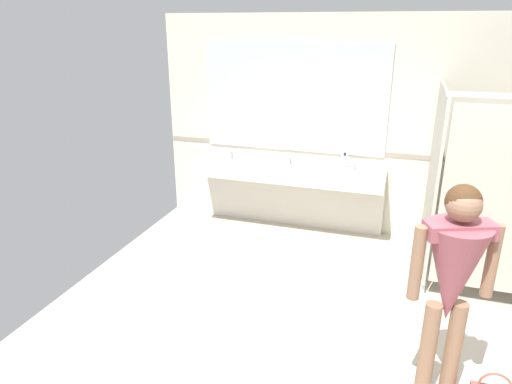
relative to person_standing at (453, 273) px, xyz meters
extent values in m
cube|color=beige|center=(-0.36, 2.88, 0.31)|extent=(6.26, 0.12, 2.69)
cube|color=#9E937F|center=(-0.36, 2.82, 0.02)|extent=(6.26, 0.01, 0.06)
cube|color=silver|center=(-1.76, 2.51, -0.24)|extent=(2.42, 0.57, 0.14)
cube|color=silver|center=(-1.76, 2.76, -0.67)|extent=(2.42, 0.08, 0.72)
cube|color=#ADADA8|center=(-2.56, 2.48, -0.22)|extent=(0.42, 0.32, 0.11)
cylinder|color=silver|center=(-2.56, 2.71, -0.11)|extent=(0.04, 0.04, 0.11)
cylinder|color=silver|center=(-2.56, 2.65, -0.07)|extent=(0.03, 0.11, 0.03)
sphere|color=silver|center=(-2.49, 2.72, -0.14)|extent=(0.04, 0.04, 0.04)
cube|color=#ADADA8|center=(-1.76, 2.48, -0.22)|extent=(0.42, 0.32, 0.11)
cylinder|color=silver|center=(-1.76, 2.71, -0.11)|extent=(0.04, 0.04, 0.11)
cylinder|color=silver|center=(-1.76, 2.65, -0.07)|extent=(0.03, 0.11, 0.03)
sphere|color=silver|center=(-1.69, 2.72, -0.14)|extent=(0.04, 0.04, 0.04)
cube|color=#ADADA8|center=(-0.95, 2.48, -0.22)|extent=(0.42, 0.32, 0.11)
cylinder|color=silver|center=(-0.95, 2.71, -0.11)|extent=(0.04, 0.04, 0.11)
cylinder|color=silver|center=(-0.95, 2.65, -0.07)|extent=(0.03, 0.11, 0.03)
sphere|color=silver|center=(-0.88, 2.72, -0.14)|extent=(0.04, 0.04, 0.04)
cube|color=silver|center=(-1.76, 2.81, 0.65)|extent=(2.32, 0.02, 1.33)
cube|color=#B2AD9E|center=(-0.06, 2.11, 0.01)|extent=(0.03, 1.39, 1.85)
cylinder|color=silver|center=(-0.06, 1.47, -0.97)|extent=(0.05, 0.05, 0.12)
cube|color=#B2AD9E|center=(0.41, 1.44, 0.01)|extent=(0.86, 0.03, 1.75)
cylinder|color=#8C664C|center=(0.08, 0.03, -0.63)|extent=(0.11, 0.11, 0.80)
cylinder|color=#8C664C|center=(-0.08, -0.03, -0.63)|extent=(0.11, 0.11, 0.80)
cone|color=#994C56|center=(0.00, 0.00, -0.01)|extent=(0.52, 0.52, 0.69)
cube|color=#994C56|center=(0.00, 0.00, 0.31)|extent=(0.46, 0.31, 0.10)
cylinder|color=#8C664C|center=(0.23, 0.09, 0.08)|extent=(0.08, 0.08, 0.51)
cylinder|color=#8C664C|center=(-0.23, -0.09, 0.08)|extent=(0.08, 0.08, 0.51)
sphere|color=#8C664C|center=(0.00, 0.00, 0.48)|extent=(0.22, 0.22, 0.22)
sphere|color=#472D19|center=(0.00, 0.01, 0.49)|extent=(0.22, 0.22, 0.22)
cylinder|color=white|center=(-1.07, 2.68, -0.09)|extent=(0.07, 0.07, 0.16)
cylinder|color=black|center=(-1.07, 2.68, 0.01)|extent=(0.03, 0.03, 0.04)
cylinder|color=white|center=(-1.59, 2.41, -0.13)|extent=(0.07, 0.07, 0.08)
camera|label=1|loc=(-0.39, -2.92, 1.52)|focal=32.67mm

